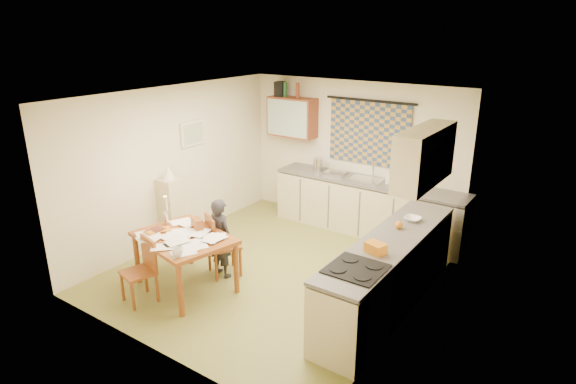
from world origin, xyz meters
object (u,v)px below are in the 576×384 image
Objects in this scene: dining_table at (185,262)px; shelf_stand at (171,213)px; person at (221,238)px; chair_far at (223,256)px; counter_right at (389,273)px; stove at (354,307)px; counter_back at (367,207)px.

shelf_stand is at bearing 157.38° from dining_table.
chair_far is at bearing -77.69° from person.
person is (-2.25, -0.58, 0.12)m from counter_right.
chair_far is (0.16, 0.56, -0.10)m from dining_table.
chair_far is at bearing -166.31° from counter_right.
person is at bearing -165.46° from counter_right.
stove is at bearing 17.00° from dining_table.
counter_right is at bearing -156.85° from person.
person reaches higher than counter_back.
chair_far is at bearing -112.33° from counter_back.
counter_back is 2.29m from counter_right.
person is at bearing -112.00° from counter_back.
counter_back is 3.12m from stove.
stove is 1.04× the size of chair_far.
person is at bearing -12.08° from shelf_stand.
counter_back is 3.53× the size of stove.
counter_back is 3.27m from dining_table.
counter_back reaches higher than chair_far.
stove is at bearing -66.81° from counter_back.
person reaches higher than dining_table.
counter_right reaches higher than dining_table.
dining_table is (-2.41, -1.11, -0.07)m from counter_right.
stove is 3.60m from shelf_stand.
stove is at bearing 179.71° from person.
counter_right is 2.32m from person.
chair_far is (-2.25, -0.55, -0.17)m from counter_right.
counter_back is at bearing 81.64° from dining_table.
person reaches higher than shelf_stand.
shelf_stand is at bearing -175.06° from counter_right.
stove is (0.00, -0.94, 0.01)m from counter_right.
chair_far is at bearing 86.82° from dining_table.
shelf_stand reaches higher than counter_right.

